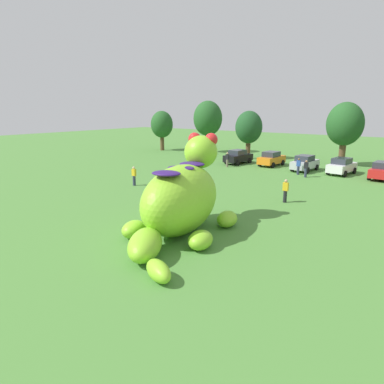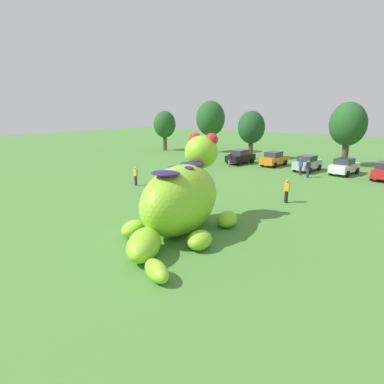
{
  "view_description": "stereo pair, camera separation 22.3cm",
  "coord_description": "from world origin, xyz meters",
  "px_view_note": "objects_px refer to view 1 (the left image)",
  "views": [
    {
      "loc": [
        11.5,
        -13.01,
        6.68
      ],
      "look_at": [
        0.17,
        2.15,
        2.07
      ],
      "focal_mm": 32.17,
      "sensor_mm": 36.0,
      "label": 1
    },
    {
      "loc": [
        11.68,
        -12.88,
        6.68
      ],
      "look_at": [
        0.17,
        2.15,
        2.07
      ],
      "focal_mm": 32.17,
      "sensor_mm": 36.0,
      "label": 2
    }
  ],
  "objects_px": {
    "giant_inflatable_creature": "(181,198)",
    "spectator_wandering": "(227,160)",
    "car_black": "(238,157)",
    "spectator_far_side": "(285,191)",
    "car_red": "(383,171)",
    "car_orange": "(271,159)",
    "spectator_near_inflatable": "(306,169)",
    "spectator_by_cars": "(134,176)",
    "spectator_mid_field": "(298,166)",
    "car_silver": "(305,163)",
    "car_white": "(342,166)"
  },
  "relations": [
    {
      "from": "car_orange",
      "to": "spectator_mid_field",
      "type": "relative_size",
      "value": 2.45
    },
    {
      "from": "car_silver",
      "to": "spectator_by_cars",
      "type": "relative_size",
      "value": 2.46
    },
    {
      "from": "giant_inflatable_creature",
      "to": "car_silver",
      "type": "height_order",
      "value": "giant_inflatable_creature"
    },
    {
      "from": "spectator_near_inflatable",
      "to": "spectator_by_cars",
      "type": "height_order",
      "value": "same"
    },
    {
      "from": "car_white",
      "to": "spectator_far_side",
      "type": "xyz_separation_m",
      "value": [
        -0.41,
        -14.13,
        -0.01
      ]
    },
    {
      "from": "car_red",
      "to": "spectator_far_side",
      "type": "distance_m",
      "value": 14.35
    },
    {
      "from": "car_silver",
      "to": "spectator_mid_field",
      "type": "relative_size",
      "value": 2.46
    },
    {
      "from": "spectator_far_side",
      "to": "car_red",
      "type": "bearing_deg",
      "value": 72.63
    },
    {
      "from": "giant_inflatable_creature",
      "to": "car_orange",
      "type": "xyz_separation_m",
      "value": [
        -5.48,
        24.19,
        -1.06
      ]
    },
    {
      "from": "car_black",
      "to": "car_red",
      "type": "relative_size",
      "value": 1.01
    },
    {
      "from": "spectator_near_inflatable",
      "to": "spectator_far_side",
      "type": "bearing_deg",
      "value": -78.91
    },
    {
      "from": "spectator_mid_field",
      "to": "spectator_wandering",
      "type": "bearing_deg",
      "value": -177.86
    },
    {
      "from": "spectator_wandering",
      "to": "spectator_far_side",
      "type": "xyz_separation_m",
      "value": [
        11.5,
        -10.95,
        0.0
      ]
    },
    {
      "from": "car_orange",
      "to": "spectator_by_cars",
      "type": "relative_size",
      "value": 2.45
    },
    {
      "from": "car_silver",
      "to": "spectator_far_side",
      "type": "xyz_separation_m",
      "value": [
        3.35,
        -13.85,
        -0.01
      ]
    },
    {
      "from": "car_orange",
      "to": "car_silver",
      "type": "xyz_separation_m",
      "value": [
        4.36,
        -1.0,
        0.0
      ]
    },
    {
      "from": "car_black",
      "to": "spectator_by_cars",
      "type": "height_order",
      "value": "car_black"
    },
    {
      "from": "car_orange",
      "to": "giant_inflatable_creature",
      "type": "bearing_deg",
      "value": -77.23
    },
    {
      "from": "car_silver",
      "to": "spectator_wandering",
      "type": "xyz_separation_m",
      "value": [
        -8.15,
        -2.91,
        -0.01
      ]
    },
    {
      "from": "car_black",
      "to": "spectator_far_side",
      "type": "distance_m",
      "value": 18.2
    },
    {
      "from": "car_orange",
      "to": "spectator_wandering",
      "type": "xyz_separation_m",
      "value": [
        -3.79,
        -3.9,
        -0.01
      ]
    },
    {
      "from": "car_black",
      "to": "car_silver",
      "type": "height_order",
      "value": "same"
    },
    {
      "from": "car_black",
      "to": "spectator_mid_field",
      "type": "height_order",
      "value": "car_black"
    },
    {
      "from": "car_white",
      "to": "spectator_by_cars",
      "type": "bearing_deg",
      "value": -128.6
    },
    {
      "from": "car_white",
      "to": "car_black",
      "type": "bearing_deg",
      "value": -179.01
    },
    {
      "from": "giant_inflatable_creature",
      "to": "spectator_wandering",
      "type": "bearing_deg",
      "value": 114.56
    },
    {
      "from": "car_black",
      "to": "spectator_near_inflatable",
      "type": "relative_size",
      "value": 2.49
    },
    {
      "from": "car_red",
      "to": "car_orange",
      "type": "bearing_deg",
      "value": 174.48
    },
    {
      "from": "spectator_far_side",
      "to": "spectator_mid_field",
      "type": "bearing_deg",
      "value": 105.57
    },
    {
      "from": "car_red",
      "to": "spectator_by_cars",
      "type": "bearing_deg",
      "value": -136.59
    },
    {
      "from": "car_white",
      "to": "spectator_near_inflatable",
      "type": "bearing_deg",
      "value": -122.29
    },
    {
      "from": "car_silver",
      "to": "car_white",
      "type": "bearing_deg",
      "value": 4.17
    },
    {
      "from": "spectator_mid_field",
      "to": "spectator_far_side",
      "type": "distance_m",
      "value": 11.69
    },
    {
      "from": "car_black",
      "to": "car_red",
      "type": "height_order",
      "value": "same"
    },
    {
      "from": "car_black",
      "to": "spectator_wandering",
      "type": "distance_m",
      "value": 2.98
    },
    {
      "from": "car_silver",
      "to": "car_red",
      "type": "height_order",
      "value": "same"
    },
    {
      "from": "giant_inflatable_creature",
      "to": "car_black",
      "type": "xyz_separation_m",
      "value": [
        -9.49,
        23.26,
        -1.06
      ]
    },
    {
      "from": "car_black",
      "to": "spectator_by_cars",
      "type": "distance_m",
      "value": 16.57
    },
    {
      "from": "spectator_wandering",
      "to": "car_orange",
      "type": "bearing_deg",
      "value": 45.87
    },
    {
      "from": "car_orange",
      "to": "spectator_by_cars",
      "type": "xyz_separation_m",
      "value": [
        -5.23,
        -17.45,
        -0.01
      ]
    },
    {
      "from": "spectator_near_inflatable",
      "to": "spectator_far_side",
      "type": "height_order",
      "value": "same"
    },
    {
      "from": "spectator_near_inflatable",
      "to": "car_orange",
      "type": "bearing_deg",
      "value": 141.29
    },
    {
      "from": "car_silver",
      "to": "spectator_near_inflatable",
      "type": "bearing_deg",
      "value": -69.46
    },
    {
      "from": "car_black",
      "to": "car_orange",
      "type": "xyz_separation_m",
      "value": [
        4.01,
        0.93,
        0.0
      ]
    },
    {
      "from": "spectator_near_inflatable",
      "to": "spectator_wandering",
      "type": "relative_size",
      "value": 1.0
    },
    {
      "from": "spectator_wandering",
      "to": "car_white",
      "type": "bearing_deg",
      "value": 14.95
    },
    {
      "from": "car_orange",
      "to": "spectator_near_inflatable",
      "type": "relative_size",
      "value": 2.45
    },
    {
      "from": "car_black",
      "to": "spectator_by_cars",
      "type": "bearing_deg",
      "value": -94.21
    },
    {
      "from": "car_black",
      "to": "spectator_by_cars",
      "type": "relative_size",
      "value": 2.49
    },
    {
      "from": "spectator_wandering",
      "to": "car_silver",
      "type": "bearing_deg",
      "value": 19.63
    }
  ]
}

